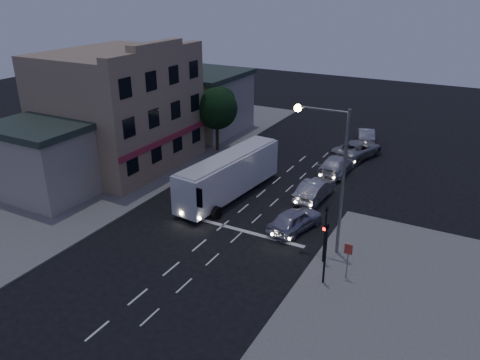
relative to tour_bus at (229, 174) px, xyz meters
The scene contains 18 objects.
ground 7.08m from the tour_bus, 72.75° to the right, with size 120.00×120.00×0.00m, color black.
sidewalk_near 18.44m from the tour_bus, 35.02° to the right, with size 12.00×24.00×0.12m, color slate.
sidewalk_far 11.21m from the tour_bus, behind, with size 12.00×50.00×0.12m, color slate.
road_markings 4.97m from the tour_bus, 44.22° to the right, with size 8.00×30.55×0.01m.
tour_bus is the anchor object (origin of this frame).
car_suv 7.21m from the tour_bus, 22.54° to the right, with size 1.81×4.50×1.53m, color #ABA8BC.
car_sedan_a 6.66m from the tour_bus, 22.21° to the left, with size 1.66×4.75×1.57m, color #AAAAAA.
car_sedan_b 10.45m from the tour_bus, 55.10° to the left, with size 2.18×5.37×1.56m, color silver.
car_sedan_c 14.83m from the tour_bus, 64.27° to the left, with size 2.69×5.84×1.62m, color #9A9A9D.
car_extra 19.18m from the tour_bus, 71.73° to the left, with size 1.59×4.57×1.51m, color #A1A1A1.
traffic_signal_main 11.23m from the tour_bus, 30.87° to the right, with size 0.25×0.35×4.10m.
traffic_signal_side 12.92m from the tour_bus, 36.82° to the right, with size 0.18×0.15×4.10m.
regulatory_sign 13.20m from the tour_bus, 30.86° to the right, with size 0.45×0.12×2.20m.
streetlight 11.04m from the tour_bus, 24.81° to the right, with size 3.32×0.44×9.00m.
main_building 12.47m from the tour_bus, behind, with size 10.12×12.00×11.00m.
low_building_south 14.37m from the tour_bus, 150.58° to the right, with size 7.40×5.40×5.70m.
low_building_north 17.76m from the tour_bus, 130.42° to the left, with size 9.40×9.40×6.50m.
street_tree 10.84m from the tour_bus, 126.04° to the left, with size 4.00×4.00×6.20m.
Camera 1 is at (14.52, -22.44, 15.48)m, focal length 35.00 mm.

